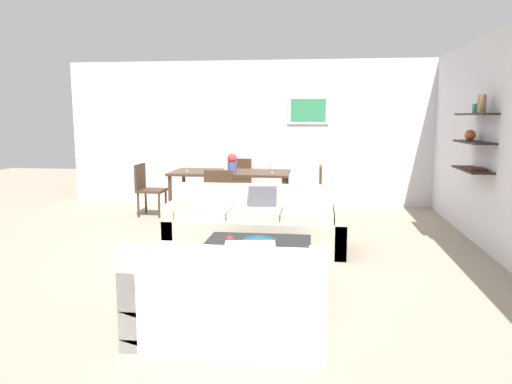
% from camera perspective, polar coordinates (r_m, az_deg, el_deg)
% --- Properties ---
extents(ground_plane, '(18.00, 18.00, 0.00)m').
position_cam_1_polar(ground_plane, '(6.00, -1.72, -7.36)').
color(ground_plane, gray).
extents(back_wall_unit, '(8.40, 0.09, 2.70)m').
position_cam_1_polar(back_wall_unit, '(9.25, 3.54, 6.85)').
color(back_wall_unit, silver).
rests_on(back_wall_unit, ground).
extents(right_wall_shelf_unit, '(0.34, 8.20, 2.70)m').
position_cam_1_polar(right_wall_shelf_unit, '(6.65, 25.96, 5.17)').
color(right_wall_shelf_unit, silver).
rests_on(right_wall_shelf_unit, ground).
extents(sofa_beige, '(2.21, 0.90, 0.78)m').
position_cam_1_polar(sofa_beige, '(6.23, 0.12, -3.97)').
color(sofa_beige, beige).
rests_on(sofa_beige, ground).
extents(loveseat_white, '(1.47, 0.90, 0.78)m').
position_cam_1_polar(loveseat_white, '(3.84, -3.02, -12.25)').
color(loveseat_white, white).
rests_on(loveseat_white, ground).
extents(coffee_table, '(1.09, 1.05, 0.38)m').
position_cam_1_polar(coffee_table, '(5.02, 0.00, -8.35)').
color(coffee_table, black).
rests_on(coffee_table, ground).
extents(decorative_bowl, '(0.34, 0.34, 0.08)m').
position_cam_1_polar(decorative_bowl, '(4.90, 0.40, -5.96)').
color(decorative_bowl, navy).
rests_on(decorative_bowl, coffee_table).
extents(apple_on_coffee_table, '(0.09, 0.09, 0.09)m').
position_cam_1_polar(apple_on_coffee_table, '(5.00, -3.11, -5.66)').
color(apple_on_coffee_table, red).
rests_on(apple_on_coffee_table, coffee_table).
extents(dining_table, '(1.98, 0.96, 0.75)m').
position_cam_1_polar(dining_table, '(8.27, -3.01, 1.98)').
color(dining_table, '#422D1E').
rests_on(dining_table, ground).
extents(dining_chair_left_near, '(0.44, 0.44, 0.88)m').
position_cam_1_polar(dining_chair_left_near, '(8.45, -12.64, 0.68)').
color(dining_chair_left_near, '#422D1E').
rests_on(dining_chair_left_near, ground).
extents(dining_chair_foot, '(0.44, 0.44, 0.88)m').
position_cam_1_polar(dining_chair_foot, '(7.43, -4.20, -0.23)').
color(dining_chair_foot, '#422D1E').
rests_on(dining_chair_foot, ground).
extents(dining_chair_head, '(0.44, 0.44, 0.88)m').
position_cam_1_polar(dining_chair_head, '(9.16, -2.02, 1.51)').
color(dining_chair_head, '#422D1E').
rests_on(dining_chair_head, ground).
extents(dining_chair_right_near, '(0.44, 0.44, 0.88)m').
position_cam_1_polar(dining_chair_right_near, '(7.95, 6.70, 0.33)').
color(dining_chair_right_near, '#422D1E').
rests_on(dining_chair_right_near, ground).
extents(wine_glass_right_near, '(0.07, 0.07, 0.15)m').
position_cam_1_polar(wine_glass_right_near, '(8.04, 1.91, 2.98)').
color(wine_glass_right_near, silver).
rests_on(wine_glass_right_near, dining_table).
extents(wine_glass_foot, '(0.07, 0.07, 0.16)m').
position_cam_1_polar(wine_glass_foot, '(7.84, -3.56, 2.86)').
color(wine_glass_foot, silver).
rests_on(wine_glass_foot, dining_table).
extents(wine_glass_head, '(0.08, 0.08, 0.15)m').
position_cam_1_polar(wine_glass_head, '(8.66, -2.53, 3.45)').
color(wine_glass_head, silver).
rests_on(wine_glass_head, dining_table).
extents(wine_glass_left_near, '(0.07, 0.07, 0.17)m').
position_cam_1_polar(wine_glass_left_near, '(8.29, -8.09, 3.22)').
color(wine_glass_left_near, silver).
rests_on(wine_glass_left_near, dining_table).
extents(centerpiece_vase, '(0.16, 0.16, 0.30)m').
position_cam_1_polar(centerpiece_vase, '(8.23, -2.80, 3.47)').
color(centerpiece_vase, '#4C518C').
rests_on(centerpiece_vase, dining_table).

